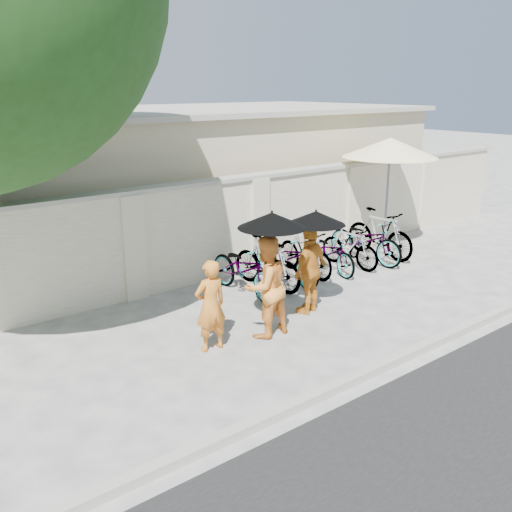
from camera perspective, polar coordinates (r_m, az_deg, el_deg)
ground at (r=9.29m, az=2.62°, el=-8.19°), size 80.00×80.00×0.00m
kerb at (r=8.20m, az=10.64°, el=-11.60°), size 40.00×0.16×0.12m
compound_wall at (r=11.92m, az=-3.83°, el=2.57°), size 20.00×0.30×2.00m
building_behind at (r=15.49m, az=-8.96°, el=7.96°), size 14.00×6.00×3.20m
monk_left at (r=8.65m, az=-4.57°, el=-4.97°), size 0.54×0.37×1.44m
monk_center at (r=9.08m, az=0.98°, el=-3.08°), size 0.83×0.66×1.67m
parasol_center at (r=8.74m, az=1.60°, el=3.60°), size 1.07×1.07×1.10m
monk_right at (r=10.06m, az=5.44°, el=-1.39°), size 1.00×0.62×1.58m
parasol_right at (r=9.77m, az=6.00°, el=3.83°), size 1.01×1.01×0.96m
patio_umbrella at (r=14.18m, az=13.27°, el=10.39°), size 2.79×2.79×2.71m
bike_0 at (r=10.96m, az=-1.17°, el=-1.32°), size 0.71×1.96×1.03m
bike_1 at (r=11.31m, az=1.10°, el=-0.66°), size 0.71×1.81×1.06m
bike_2 at (r=11.72m, az=3.09°, el=-0.14°), size 0.71×1.96×1.03m
bike_3 at (r=12.14m, az=4.92°, el=0.40°), size 0.55×1.71×1.02m
bike_4 at (r=12.43m, az=7.40°, el=0.39°), size 0.80×1.74×0.88m
bike_5 at (r=12.80m, az=9.35°, el=0.93°), size 0.54×1.60×0.95m
bike_6 at (r=13.23m, az=10.90°, el=1.56°), size 0.86×2.01×1.03m
bike_7 at (r=13.69m, az=12.26°, el=2.24°), size 0.58×1.91×1.14m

